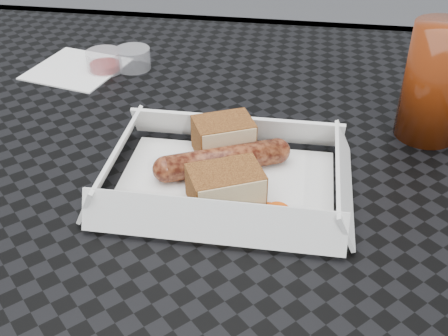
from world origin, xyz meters
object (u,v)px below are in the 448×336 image
bratwurst (223,160)px  drink_glass (435,83)px  food_tray (225,185)px  patio_table (148,180)px

bratwurst → drink_glass: (0.22, 0.12, 0.05)m
food_tray → drink_glass: 0.26m
food_tray → drink_glass: drink_glass is taller
patio_table → bratwurst: size_ratio=5.79×
food_tray → bratwurst: bearing=105.4°
patio_table → food_tray: size_ratio=3.64×
bratwurst → drink_glass: 0.26m
bratwurst → drink_glass: bearing=27.6°
bratwurst → drink_glass: size_ratio=1.02×
patio_table → bratwurst: bratwurst is taller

